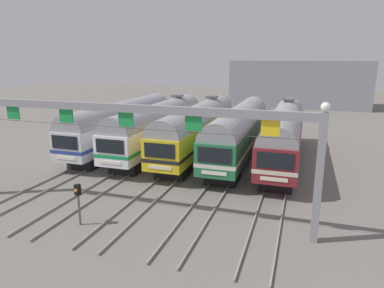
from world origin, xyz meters
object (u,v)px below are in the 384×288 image
at_px(commuter_train_white, 159,125).
at_px(commuter_train_maroon, 284,132).
at_px(catenary_gantry, 126,127).
at_px(yard_signal_mast, 78,196).
at_px(commuter_train_yellow, 198,127).
at_px(commuter_train_silver, 123,122).
at_px(commuter_train_green, 239,130).

xyz_separation_m(commuter_train_white, commuter_train_maroon, (11.71, 0.00, 0.00)).
bearing_deg(catenary_gantry, yard_signal_mast, -132.83).
height_order(commuter_train_yellow, catenary_gantry, catenary_gantry).
bearing_deg(commuter_train_maroon, commuter_train_silver, -179.98).
relative_size(commuter_train_white, commuter_train_yellow, 1.00).
height_order(commuter_train_silver, commuter_train_green, same).
height_order(commuter_train_white, commuter_train_green, commuter_train_white).
distance_m(commuter_train_silver, catenary_gantry, 15.80).
xyz_separation_m(commuter_train_white, yard_signal_mast, (1.95, -15.60, -1.00)).
relative_size(commuter_train_green, commuter_train_maroon, 1.00).
relative_size(commuter_train_silver, commuter_train_maroon, 1.00).
distance_m(commuter_train_yellow, commuter_train_maroon, 7.81).
relative_size(commuter_train_yellow, yard_signal_mast, 7.52).
relative_size(commuter_train_white, yard_signal_mast, 7.52).
bearing_deg(commuter_train_yellow, catenary_gantry, -90.00).
xyz_separation_m(commuter_train_yellow, commuter_train_green, (3.90, -0.00, -0.00)).
bearing_deg(commuter_train_green, commuter_train_white, 179.97).
bearing_deg(commuter_train_green, yard_signal_mast, -110.57).
distance_m(commuter_train_white, yard_signal_mast, 15.76).
height_order(commuter_train_green, yard_signal_mast, commuter_train_green).
relative_size(commuter_train_yellow, catenary_gantry, 0.87).
xyz_separation_m(commuter_train_white, commuter_train_green, (7.81, -0.00, -0.00)).
bearing_deg(commuter_train_maroon, catenary_gantry, -120.04).
height_order(commuter_train_silver, catenary_gantry, catenary_gantry).
bearing_deg(catenary_gantry, commuter_train_maroon, 59.96).
relative_size(commuter_train_silver, commuter_train_yellow, 1.00).
xyz_separation_m(commuter_train_silver, commuter_train_yellow, (7.81, 0.00, 0.00)).
bearing_deg(yard_signal_mast, commuter_train_white, 97.13).
bearing_deg(yard_signal_mast, catenary_gantry, 47.17).
bearing_deg(yard_signal_mast, commuter_train_silver, 110.57).
distance_m(commuter_train_silver, commuter_train_yellow, 7.81).
height_order(commuter_train_white, commuter_train_yellow, same).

